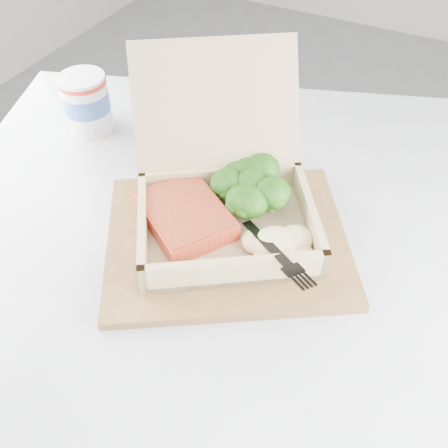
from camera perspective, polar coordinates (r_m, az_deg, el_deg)
The scene contains 10 objects.
floor at distance 1.51m, azimuth 17.94°, elevation -13.32°, with size 4.00×4.00×0.00m, color gray.
cafe_table at distance 0.82m, azimuth -0.25°, elevation -11.69°, with size 1.08×1.08×0.75m.
serving_tray at distance 0.67m, azimuth 0.33°, elevation -1.72°, with size 0.32×0.25×0.01m, color brown.
takeout_container at distance 0.67m, azimuth -0.07°, elevation 4.52°, with size 0.34×0.36×0.19m.
salmon_fillet at distance 0.66m, azimuth -4.52°, elevation 0.98°, with size 0.10×0.13×0.03m, color #D44B29.
broccoli_pile at distance 0.69m, azimuth 3.14°, elevation 3.97°, with size 0.12×0.12×0.04m, color #306C18, non-canonical shape.
mashed_potatoes at distance 0.63m, azimuth 5.92°, elevation -2.24°, with size 0.09×0.08×0.03m, color #F8E4A0.
plastic_fork at distance 0.62m, azimuth 3.96°, elevation -0.84°, with size 0.14×0.11×0.03m.
paper_cup at distance 0.88m, azimuth -15.46°, elevation 13.35°, with size 0.08×0.08×0.10m.
receipt at distance 0.79m, azimuth 3.11°, elevation 6.35°, with size 0.07×0.14×0.00m, color white.
Camera 1 is at (-0.07, -0.85, 1.25)m, focal length 40.00 mm.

